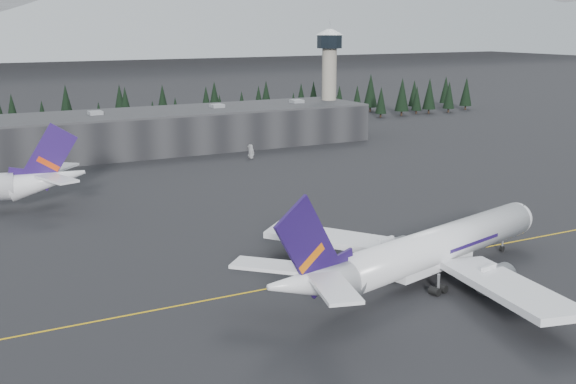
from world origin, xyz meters
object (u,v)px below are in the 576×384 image
control_tower (329,70)px  gse_vehicle_b (251,156)px  gse_vehicle_a (47,169)px  terminal (129,133)px  jet_main (421,252)px

control_tower → gse_vehicle_b: control_tower is taller
control_tower → gse_vehicle_b: (-45.59, -30.15, -22.67)m
gse_vehicle_a → terminal: bearing=16.9°
jet_main → gse_vehicle_a: (-34.80, 118.16, -4.50)m
jet_main → gse_vehicle_a: 123.26m
terminal → control_tower: size_ratio=4.24×
terminal → control_tower: bearing=2.3°
jet_main → control_tower: bearing=49.1°
terminal → control_tower: (75.00, 3.00, 17.11)m
gse_vehicle_b → control_tower: bearing=117.1°
jet_main → gse_vehicle_a: jet_main is taller
control_tower → gse_vehicle_a: 108.00m
gse_vehicle_b → gse_vehicle_a: bearing=-105.1°
control_tower → terminal: bearing=-177.7°
jet_main → gse_vehicle_a: size_ratio=11.87×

